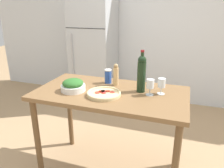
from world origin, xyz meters
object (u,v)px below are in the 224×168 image
(wine_glass_near, at_px, (150,85))
(salad_bowl, at_px, (73,85))
(refrigerator, at_px, (94,50))
(homemade_pizza, at_px, (104,93))
(pepper_mill, at_px, (116,75))
(wine_glass_far, at_px, (162,84))
(salt_canister, at_px, (108,76))
(wine_bottle, at_px, (142,73))

(wine_glass_near, distance_m, salad_bowl, 0.70)
(refrigerator, height_order, homemade_pizza, refrigerator)
(wine_glass_near, height_order, pepper_mill, pepper_mill)
(pepper_mill, xyz_separation_m, salad_bowl, (-0.32, -0.27, -0.05))
(homemade_pizza, bearing_deg, wine_glass_far, 22.28)
(wine_glass_far, relative_size, pepper_mill, 0.67)
(homemade_pizza, xyz_separation_m, salt_canister, (-0.08, 0.32, 0.05))
(refrigerator, bearing_deg, homemade_pizza, -64.38)
(wine_glass_near, bearing_deg, refrigerator, 126.69)
(homemade_pizza, bearing_deg, refrigerator, 115.62)
(wine_bottle, distance_m, salad_bowl, 0.63)
(wine_bottle, distance_m, wine_glass_far, 0.20)
(refrigerator, bearing_deg, wine_glass_far, -50.42)
(wine_glass_far, height_order, pepper_mill, pepper_mill)
(refrigerator, relative_size, wine_glass_near, 12.70)
(pepper_mill, height_order, salad_bowl, pepper_mill)
(wine_bottle, distance_m, salt_canister, 0.40)
(salad_bowl, bearing_deg, wine_bottle, 16.93)
(refrigerator, relative_size, wine_bottle, 4.82)
(wine_bottle, height_order, wine_glass_far, wine_bottle)
(wine_glass_far, relative_size, salt_canister, 1.03)
(refrigerator, xyz_separation_m, wine_glass_near, (1.25, -1.67, 0.09))
(pepper_mill, relative_size, salt_canister, 1.54)
(pepper_mill, xyz_separation_m, homemade_pizza, (-0.02, -0.29, -0.09))
(refrigerator, xyz_separation_m, wine_bottle, (1.16, -1.62, 0.17))
(pepper_mill, relative_size, homemade_pizza, 0.72)
(refrigerator, relative_size, pepper_mill, 8.47)
(refrigerator, xyz_separation_m, salad_bowl, (0.56, -1.80, 0.04))
(wine_glass_far, bearing_deg, salad_bowl, -166.88)
(refrigerator, relative_size, wine_glass_far, 12.70)
(pepper_mill, distance_m, homemade_pizza, 0.30)
(wine_glass_far, bearing_deg, salt_canister, 166.70)
(refrigerator, height_order, salad_bowl, refrigerator)
(pepper_mill, height_order, salt_canister, pepper_mill)
(refrigerator, relative_size, salt_canister, 13.02)
(salad_bowl, xyz_separation_m, salt_canister, (0.23, 0.31, 0.02))
(pepper_mill, bearing_deg, refrigerator, 120.21)
(homemade_pizza, distance_m, salt_canister, 0.33)
(wine_bottle, xyz_separation_m, pepper_mill, (-0.27, 0.09, -0.07))
(wine_bottle, bearing_deg, wine_glass_far, -0.00)
(wine_bottle, relative_size, wine_glass_near, 2.64)
(wine_bottle, distance_m, homemade_pizza, 0.38)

